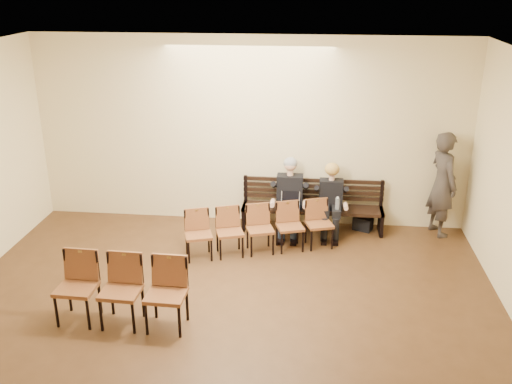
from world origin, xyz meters
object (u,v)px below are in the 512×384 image
chair_row_back (121,292)px  bench (312,218)px  passerby (443,176)px  seated_man (289,196)px  water_bottle (337,210)px  seated_woman (331,202)px  bag (363,224)px  laptop (290,207)px  chair_row_front (260,230)px

chair_row_back → bench: bearing=54.9°
bench → passerby: bearing=2.5°
passerby → seated_man: bearing=73.7°
bench → passerby: (2.30, 0.10, 0.88)m
water_bottle → passerby: 1.99m
passerby → chair_row_back: passerby is taller
seated_woman → chair_row_back: bearing=-131.4°
bag → laptop: bearing=-162.7°
bench → seated_woman: 0.52m
bag → water_bottle: bearing=-138.1°
bench → water_bottle: (0.44, -0.36, 0.34)m
laptop → passerby: bearing=-5.4°
seated_man → chair_row_front: (-0.45, -0.88, -0.29)m
seated_man → laptop: bearing=-83.6°
seated_man → water_bottle: seated_man is taller
seated_man → passerby: size_ratio=0.64×
laptop → chair_row_back: size_ratio=0.19×
seated_woman → chair_row_front: (-1.19, -0.88, -0.20)m
laptop → chair_row_front: (-0.47, -0.68, -0.16)m
water_bottle → chair_row_front: chair_row_front is taller
water_bottle → bench: bearing=140.5°
seated_man → laptop: size_ratio=4.17×
water_bottle → bag: 0.82m
seated_woman → chair_row_back: seated_woman is taller
bench → chair_row_front: bearing=-131.0°
seated_man → seated_woman: seated_man is taller
laptop → bag: 1.48m
bench → chair_row_front: chair_row_front is taller
passerby → water_bottle: bearing=83.0°
seated_man → passerby: (2.72, 0.22, 0.40)m
bench → water_bottle: size_ratio=10.85×
bag → passerby: passerby is taller
laptop → chair_row_front: size_ratio=0.13×
seated_man → seated_woman: 0.75m
laptop → chair_row_back: 3.68m
seated_man → laptop: 0.24m
water_bottle → seated_woman: bearing=114.5°
passerby → seated_woman: bearing=75.5°
bench → laptop: (-0.40, -0.32, 0.35)m
seated_man → chair_row_front: seated_man is taller
seated_man → chair_row_back: 3.84m
seated_woman → chair_row_front: seated_woman is taller
seated_man → water_bottle: (0.86, -0.24, -0.13)m
bench → chair_row_front: (-0.87, -1.00, 0.19)m
laptop → passerby: 2.78m
water_bottle → chair_row_front: (-1.30, -0.64, -0.16)m
chair_row_front → chair_row_back: size_ratio=1.43×
seated_man → chair_row_front: bearing=-116.9°
water_bottle → bag: water_bottle is taller
bench → seated_man: bearing=-164.1°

